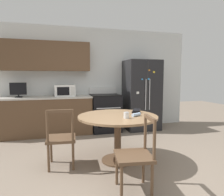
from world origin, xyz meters
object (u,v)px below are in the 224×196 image
at_px(oven_range, 105,112).
at_px(dining_chair_left, 61,139).
at_px(dining_chair_near, 136,156).
at_px(countertop_tv, 18,89).
at_px(candle_glass, 126,116).
at_px(microwave, 65,91).
at_px(wallet, 136,111).
at_px(refrigerator, 141,95).

bearing_deg(oven_range, dining_chair_left, -121.53).
bearing_deg(dining_chair_near, countertop_tv, 40.18).
distance_m(oven_range, candle_glass, 2.10).
bearing_deg(microwave, wallet, -56.88).
xyz_separation_m(countertop_tv, candle_glass, (1.82, -2.10, -0.29)).
distance_m(refrigerator, countertop_tv, 2.96).
bearing_deg(refrigerator, dining_chair_near, -114.81).
height_order(dining_chair_near, candle_glass, dining_chair_near).
bearing_deg(wallet, dining_chair_near, -112.28).
height_order(refrigerator, microwave, refrigerator).
relative_size(dining_chair_left, wallet, 5.18).
distance_m(dining_chair_near, candle_glass, 0.74).
xyz_separation_m(oven_range, countertop_tv, (-1.99, 0.03, 0.61)).
distance_m(refrigerator, candle_glass, 2.33).
bearing_deg(refrigerator, wallet, -116.31).
height_order(microwave, wallet, microwave).
distance_m(dining_chair_near, wallet, 1.15).
distance_m(countertop_tv, dining_chair_left, 2.14).
height_order(oven_range, microwave, microwave).
bearing_deg(candle_glass, dining_chair_left, 164.67).
relative_size(oven_range, dining_chair_near, 1.20).
distance_m(countertop_tv, wallet, 2.76).
height_order(countertop_tv, dining_chair_left, countertop_tv).
distance_m(oven_range, wallet, 1.73).
bearing_deg(dining_chair_left, microwave, 90.17).
bearing_deg(countertop_tv, microwave, -0.54).
xyz_separation_m(microwave, countertop_tv, (-1.01, 0.01, 0.04)).
bearing_deg(refrigerator, dining_chair_left, -139.41).
xyz_separation_m(microwave, dining_chair_near, (0.70, -2.73, -0.60)).
relative_size(countertop_tv, candle_glass, 3.75).
height_order(microwave, countertop_tv, countertop_tv).
relative_size(microwave, candle_glass, 5.01).
xyz_separation_m(countertop_tv, dining_chair_near, (1.71, -2.74, -0.64)).
xyz_separation_m(refrigerator, candle_glass, (-1.13, -2.03, -0.10)).
relative_size(oven_range, candle_glass, 11.61).
bearing_deg(oven_range, countertop_tv, 179.18).
bearing_deg(wallet, oven_range, 94.74).
bearing_deg(dining_chair_left, countertop_tv, 119.85).
distance_m(dining_chair_left, wallet, 1.30).
distance_m(oven_range, dining_chair_near, 2.73).
distance_m(candle_glass, wallet, 0.49).
relative_size(refrigerator, candle_glass, 19.10).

